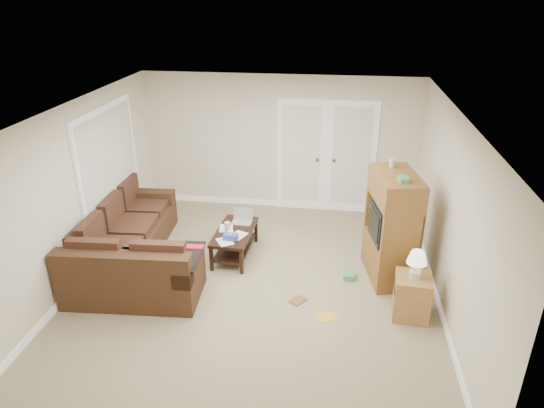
# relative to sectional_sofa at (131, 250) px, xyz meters

# --- Properties ---
(floor) EXTENTS (5.50, 5.50, 0.00)m
(floor) POSITION_rel_sectional_sofa_xyz_m (1.89, -0.16, -0.33)
(floor) COLOR gray
(floor) RESTS_ON ground
(ceiling) EXTENTS (5.00, 5.50, 0.02)m
(ceiling) POSITION_rel_sectional_sofa_xyz_m (1.89, -0.16, 2.17)
(ceiling) COLOR silver
(ceiling) RESTS_ON wall_back
(wall_left) EXTENTS (0.02, 5.50, 2.50)m
(wall_left) POSITION_rel_sectional_sofa_xyz_m (-0.61, -0.16, 0.92)
(wall_left) COLOR silver
(wall_left) RESTS_ON floor
(wall_right) EXTENTS (0.02, 5.50, 2.50)m
(wall_right) POSITION_rel_sectional_sofa_xyz_m (4.39, -0.16, 0.92)
(wall_right) COLOR silver
(wall_right) RESTS_ON floor
(wall_back) EXTENTS (5.00, 0.02, 2.50)m
(wall_back) POSITION_rel_sectional_sofa_xyz_m (1.89, 2.59, 0.92)
(wall_back) COLOR silver
(wall_back) RESTS_ON floor
(wall_front) EXTENTS (5.00, 0.02, 2.50)m
(wall_front) POSITION_rel_sectional_sofa_xyz_m (1.89, -2.91, 0.92)
(wall_front) COLOR silver
(wall_front) RESTS_ON floor
(baseboards) EXTENTS (5.00, 5.50, 0.10)m
(baseboards) POSITION_rel_sectional_sofa_xyz_m (1.89, -0.16, -0.28)
(baseboards) COLOR white
(baseboards) RESTS_ON floor
(french_doors) EXTENTS (1.80, 0.05, 2.13)m
(french_doors) POSITION_rel_sectional_sofa_xyz_m (2.74, 2.56, 0.70)
(french_doors) COLOR white
(french_doors) RESTS_ON floor
(window_left) EXTENTS (0.05, 1.92, 1.42)m
(window_left) POSITION_rel_sectional_sofa_xyz_m (-0.57, 0.84, 1.22)
(window_left) COLOR white
(window_left) RESTS_ON wall_left
(sectional_sofa) EXTENTS (1.99, 2.78, 0.84)m
(sectional_sofa) POSITION_rel_sectional_sofa_xyz_m (0.00, 0.00, 0.00)
(sectional_sofa) COLOR #432B19
(sectional_sofa) RESTS_ON floor
(coffee_table) EXTENTS (0.59, 1.10, 0.73)m
(coffee_table) POSITION_rel_sectional_sofa_xyz_m (1.44, 0.64, -0.09)
(coffee_table) COLOR black
(coffee_table) RESTS_ON floor
(tv_armoire) EXTENTS (0.72, 1.07, 1.70)m
(tv_armoire) POSITION_rel_sectional_sofa_xyz_m (3.75, 0.37, 0.47)
(tv_armoire) COLOR brown
(tv_armoire) RESTS_ON floor
(side_cabinet) EXTENTS (0.48, 0.48, 0.94)m
(side_cabinet) POSITION_rel_sectional_sofa_xyz_m (3.98, -0.56, 0.01)
(side_cabinet) COLOR #A97A3E
(side_cabinet) RESTS_ON floor
(space_heater) EXTENTS (0.14, 0.12, 0.30)m
(space_heater) POSITION_rel_sectional_sofa_xyz_m (3.73, 2.05, -0.18)
(space_heater) COLOR silver
(space_heater) RESTS_ON floor
(floor_magazine) EXTENTS (0.31, 0.28, 0.01)m
(floor_magazine) POSITION_rel_sectional_sofa_xyz_m (2.92, -0.74, -0.33)
(floor_magazine) COLOR gold
(floor_magazine) RESTS_ON floor
(floor_greenbox) EXTENTS (0.16, 0.21, 0.08)m
(floor_greenbox) POSITION_rel_sectional_sofa_xyz_m (3.21, 0.22, -0.29)
(floor_greenbox) COLOR #469A55
(floor_greenbox) RESTS_ON floor
(floor_book) EXTENTS (0.25, 0.26, 0.02)m
(floor_book) POSITION_rel_sectional_sofa_xyz_m (2.46, -0.41, -0.32)
(floor_book) COLOR brown
(floor_book) RESTS_ON floor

